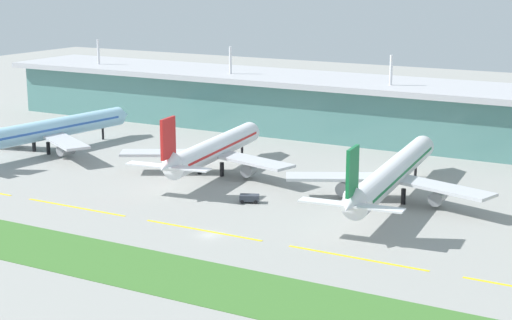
{
  "coord_description": "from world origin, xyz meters",
  "views": [
    {
      "loc": [
        86.76,
        -134.47,
        52.59
      ],
      "look_at": [
        -10.07,
        36.85,
        7.0
      ],
      "focal_mm": 58.43,
      "sensor_mm": 36.0,
      "label": 1
    }
  ],
  "objects_px": {
    "airliner_near_middle": "(213,150)",
    "airliner_far_middle": "(392,174)",
    "airliner_nearest": "(44,130)",
    "pushback_tug": "(249,198)"
  },
  "relations": [
    {
      "from": "airliner_nearest",
      "to": "airliner_near_middle",
      "type": "distance_m",
      "value": 56.83
    },
    {
      "from": "airliner_nearest",
      "to": "pushback_tug",
      "type": "xyz_separation_m",
      "value": [
        78.7,
        -17.18,
        -5.35
      ]
    },
    {
      "from": "airliner_nearest",
      "to": "pushback_tug",
      "type": "bearing_deg",
      "value": -12.31
    },
    {
      "from": "airliner_near_middle",
      "to": "pushback_tug",
      "type": "xyz_separation_m",
      "value": [
        21.9,
        -19.02,
        -5.34
      ]
    },
    {
      "from": "airliner_near_middle",
      "to": "airliner_far_middle",
      "type": "xyz_separation_m",
      "value": [
        49.7,
        -1.7,
        0.02
      ]
    },
    {
      "from": "airliner_nearest",
      "to": "airliner_far_middle",
      "type": "distance_m",
      "value": 106.5
    },
    {
      "from": "airliner_near_middle",
      "to": "airliner_far_middle",
      "type": "height_order",
      "value": "same"
    },
    {
      "from": "airliner_near_middle",
      "to": "pushback_tug",
      "type": "bearing_deg",
      "value": -40.97
    },
    {
      "from": "airliner_nearest",
      "to": "pushback_tug",
      "type": "distance_m",
      "value": 80.73
    },
    {
      "from": "airliner_nearest",
      "to": "airliner_near_middle",
      "type": "relative_size",
      "value": 1.15
    }
  ]
}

